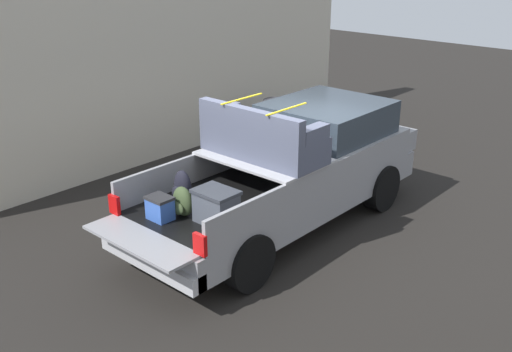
# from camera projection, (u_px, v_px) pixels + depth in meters

# --- Properties ---
(ground_plane) EXTENTS (40.00, 40.00, 0.00)m
(ground_plane) POSITION_uv_depth(u_px,v_px,m) (280.00, 226.00, 10.03)
(ground_plane) COLOR black
(pickup_truck) EXTENTS (6.05, 2.06, 2.23)m
(pickup_truck) POSITION_uv_depth(u_px,v_px,m) (295.00, 167.00, 9.93)
(pickup_truck) COLOR gray
(pickup_truck) RESTS_ON ground_plane
(building_facade) EXTENTS (10.94, 0.36, 3.77)m
(building_facade) POSITION_uv_depth(u_px,v_px,m) (180.00, 67.00, 13.13)
(building_facade) COLOR beige
(building_facade) RESTS_ON ground_plane
(trash_can) EXTENTS (0.60, 0.60, 0.98)m
(trash_can) POSITION_uv_depth(u_px,v_px,m) (276.00, 120.00, 14.22)
(trash_can) COLOR #2D2D33
(trash_can) RESTS_ON ground_plane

